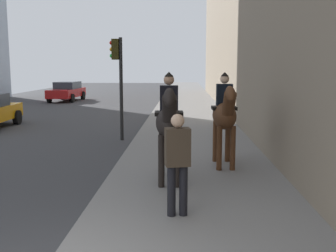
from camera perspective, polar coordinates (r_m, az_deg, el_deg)
mounted_horse_near at (r=8.51m, az=0.14°, el=0.72°), size 2.15×0.63×2.35m
mounted_horse_far at (r=9.97m, az=7.97°, el=1.64°), size 2.15×0.61×2.32m
pedestrian_greeting at (r=6.62m, az=1.35°, el=-4.52°), size 0.33×0.44×1.70m
car_near_lane at (r=31.53m, az=-14.03°, el=4.81°), size 4.55×2.02×1.44m
traffic_light_near_curb at (r=14.20m, az=-7.01°, el=7.60°), size 0.20×0.44×3.56m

